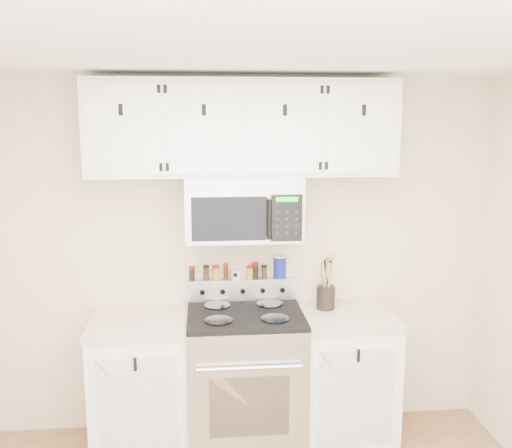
# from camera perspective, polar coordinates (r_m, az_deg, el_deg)

# --- Properties ---
(back_wall) EXTENTS (3.50, 0.01, 2.50)m
(back_wall) POSITION_cam_1_polar(r_m,az_deg,el_deg) (4.02, -1.45, -3.30)
(back_wall) COLOR beige
(back_wall) RESTS_ON floor
(ceiling) EXTENTS (3.50, 3.50, 0.01)m
(ceiling) POSITION_cam_1_polar(r_m,az_deg,el_deg) (2.19, 1.71, 18.00)
(ceiling) COLOR white
(ceiling) RESTS_ON back_wall
(range) EXTENTS (0.76, 0.65, 1.10)m
(range) POSITION_cam_1_polar(r_m,az_deg,el_deg) (3.98, -1.07, -15.14)
(range) COLOR #B7B7BA
(range) RESTS_ON floor
(base_cabinet_left) EXTENTS (0.64, 0.62, 0.92)m
(base_cabinet_left) POSITION_cam_1_polar(r_m,az_deg,el_deg) (4.03, -11.30, -15.45)
(base_cabinet_left) COLOR white
(base_cabinet_left) RESTS_ON floor
(base_cabinet_right) EXTENTS (0.64, 0.62, 0.92)m
(base_cabinet_right) POSITION_cam_1_polar(r_m,az_deg,el_deg) (4.12, 8.86, -14.76)
(base_cabinet_right) COLOR white
(base_cabinet_right) RESTS_ON floor
(microwave) EXTENTS (0.76, 0.44, 0.42)m
(microwave) POSITION_cam_1_polar(r_m,az_deg,el_deg) (3.76, -1.26, 1.63)
(microwave) COLOR #9E9EA3
(microwave) RESTS_ON back_wall
(upper_cabinets) EXTENTS (2.00, 0.35, 0.62)m
(upper_cabinets) POSITION_cam_1_polar(r_m,az_deg,el_deg) (3.74, -1.33, 9.59)
(upper_cabinets) COLOR white
(upper_cabinets) RESTS_ON back_wall
(utensil_crock) EXTENTS (0.13, 0.13, 0.37)m
(utensil_crock) POSITION_cam_1_polar(r_m,az_deg,el_deg) (3.97, 6.99, -7.13)
(utensil_crock) COLOR black
(utensil_crock) RESTS_ON base_cabinet_right
(kitchen_timer) EXTENTS (0.06, 0.06, 0.06)m
(kitchen_timer) POSITION_cam_1_polar(r_m,az_deg,el_deg) (4.02, -2.10, -5.09)
(kitchen_timer) COLOR white
(kitchen_timer) RESTS_ON range
(salt_canister) EXTENTS (0.09, 0.09, 0.16)m
(salt_canister) POSITION_cam_1_polar(r_m,az_deg,el_deg) (4.03, 2.39, -4.29)
(salt_canister) COLOR navy
(salt_canister) RESTS_ON range
(spice_jar_0) EXTENTS (0.04, 0.04, 0.10)m
(spice_jar_0) POSITION_cam_1_polar(r_m,az_deg,el_deg) (4.01, -6.42, -4.91)
(spice_jar_0) COLOR black
(spice_jar_0) RESTS_ON range
(spice_jar_1) EXTENTS (0.04, 0.04, 0.10)m
(spice_jar_1) POSITION_cam_1_polar(r_m,az_deg,el_deg) (4.00, -5.01, -4.84)
(spice_jar_1) COLOR #3D260E
(spice_jar_1) RESTS_ON range
(spice_jar_2) EXTENTS (0.04, 0.04, 0.10)m
(spice_jar_2) POSITION_cam_1_polar(r_m,az_deg,el_deg) (4.01, -4.02, -4.85)
(spice_jar_2) COLOR gold
(spice_jar_2) RESTS_ON range
(spice_jar_3) EXTENTS (0.04, 0.04, 0.11)m
(spice_jar_3) POSITION_cam_1_polar(r_m,az_deg,el_deg) (4.01, -3.02, -4.75)
(spice_jar_3) COLOR #3F1F0F
(spice_jar_3) RESTS_ON range
(spice_jar_4) EXTENTS (0.05, 0.05, 0.09)m
(spice_jar_4) POSITION_cam_1_polar(r_m,az_deg,el_deg) (4.02, -0.59, -4.83)
(spice_jar_4) COLOR gold
(spice_jar_4) RESTS_ON range
(spice_jar_5) EXTENTS (0.05, 0.05, 0.12)m
(spice_jar_5) POSITION_cam_1_polar(r_m,az_deg,el_deg) (4.02, -0.08, -4.66)
(spice_jar_5) COLOR black
(spice_jar_5) RESTS_ON range
(spice_jar_6) EXTENTS (0.04, 0.04, 0.09)m
(spice_jar_6) POSITION_cam_1_polar(r_m,az_deg,el_deg) (4.03, 0.82, -4.78)
(spice_jar_6) COLOR #3C260E
(spice_jar_6) RESTS_ON range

